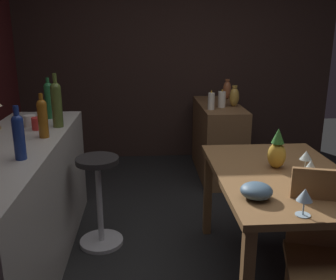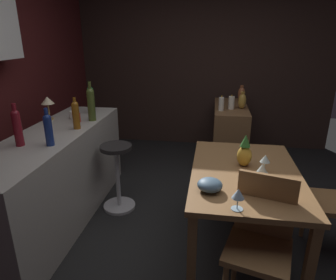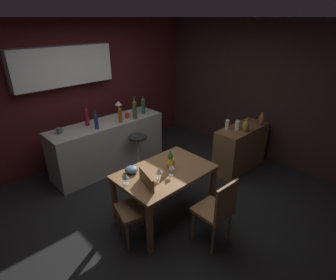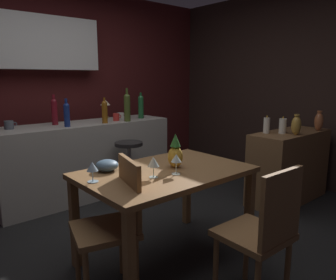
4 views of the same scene
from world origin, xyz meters
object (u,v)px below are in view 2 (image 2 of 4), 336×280
at_px(sideboard_cabinet, 229,134).
at_px(fruit_bowl, 210,185).
at_px(wine_bottle_cobalt, 48,128).
at_px(counter_lamp, 48,102).
at_px(wine_glass_right, 262,169).
at_px(wine_bottle_amber, 76,114).
at_px(pineapple_centerpiece, 245,153).
at_px(vase_brass, 242,101).
at_px(wine_glass_left, 265,159).
at_px(pillar_candle_tall, 231,103).
at_px(wine_bottle_olive, 91,103).
at_px(pillar_candle_short, 221,104).
at_px(bar_stool, 118,175).
at_px(chair_near_window, 260,239).
at_px(dining_table, 245,182).
at_px(cup_white, 74,115).
at_px(wine_bottle_ruby, 17,126).
at_px(wine_glass_center, 238,194).
at_px(cup_red, 77,118).
at_px(vase_copper, 241,94).
at_px(wine_bottle_green, 91,99).

height_order(sideboard_cabinet, fruit_bowl, fruit_bowl).
xyz_separation_m(wine_bottle_cobalt, counter_lamp, (0.71, 0.40, 0.04)).
height_order(wine_glass_right, wine_bottle_amber, wine_bottle_amber).
xyz_separation_m(pineapple_centerpiece, vase_brass, (1.67, -0.11, 0.07)).
bearing_deg(vase_brass, pineapple_centerpiece, 176.34).
bearing_deg(wine_glass_left, pillar_candle_tall, 5.74).
height_order(wine_glass_right, vase_brass, vase_brass).
bearing_deg(fruit_bowl, wine_bottle_olive, 50.78).
bearing_deg(pillar_candle_short, bar_stool, 137.82).
relative_size(chair_near_window, wine_bottle_amber, 2.99).
xyz_separation_m(dining_table, pillar_candle_short, (1.63, 0.17, 0.26)).
relative_size(cup_white, pillar_candle_tall, 0.65).
bearing_deg(counter_lamp, wine_bottle_amber, -120.83).
height_order(sideboard_cabinet, wine_glass_right, wine_glass_right).
relative_size(fruit_bowl, wine_bottle_ruby, 0.50).
distance_m(dining_table, cup_white, 1.90).
xyz_separation_m(wine_glass_right, wine_glass_center, (-0.37, 0.19, -0.01)).
height_order(pineapple_centerpiece, vase_brass, vase_brass).
distance_m(bar_stool, cup_white, 0.80).
bearing_deg(pineapple_centerpiece, pillar_candle_tall, 1.16).
relative_size(cup_red, vase_brass, 0.50).
xyz_separation_m(sideboard_cabinet, fruit_bowl, (-2.26, 0.24, 0.37)).
distance_m(wine_glass_right, wine_glass_center, 0.42).
distance_m(dining_table, wine_bottle_amber, 1.65).
bearing_deg(pineapple_centerpiece, wine_glass_right, -161.63).
bearing_deg(pillar_candle_short, wine_glass_left, -169.34).
distance_m(wine_bottle_olive, wine_bottle_amber, 0.30).
bearing_deg(cup_red, bar_stool, -104.81).
bearing_deg(pineapple_centerpiece, cup_red, 73.51).
xyz_separation_m(wine_glass_right, pillar_candle_short, (1.82, 0.26, 0.05)).
distance_m(wine_glass_right, fruit_bowl, 0.40).
xyz_separation_m(wine_glass_center, wine_bottle_amber, (0.93, 1.45, 0.20)).
relative_size(cup_red, vase_copper, 0.49).
relative_size(wine_bottle_green, counter_lamp, 1.38).
relative_size(pineapple_centerpiece, pillar_candle_short, 1.35).
bearing_deg(chair_near_window, cup_red, 57.56).
distance_m(bar_stool, wine_bottle_amber, 0.76).
height_order(cup_red, pillar_candle_tall, pillar_candle_tall).
distance_m(wine_glass_left, counter_lamp, 2.22).
bearing_deg(wine_bottle_green, sideboard_cabinet, -59.70).
bearing_deg(cup_white, wine_bottle_ruby, 174.99).
relative_size(dining_table, counter_lamp, 5.16).
bearing_deg(pineapple_centerpiece, dining_table, -175.60).
bearing_deg(dining_table, wine_bottle_olive, 66.24).
bearing_deg(wine_glass_center, vase_copper, -4.62).
bearing_deg(vase_copper, bar_stool, 142.88).
bearing_deg(dining_table, bar_stool, 68.58).
relative_size(wine_bottle_cobalt, vase_copper, 1.34).
bearing_deg(bar_stool, pillar_candle_short, -42.18).
bearing_deg(wine_bottle_ruby, wine_glass_right, -91.82).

